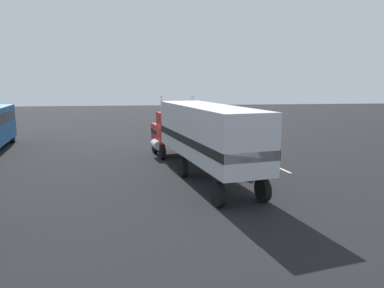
% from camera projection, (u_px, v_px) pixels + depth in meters
% --- Properties ---
extents(ground_plane, '(120.00, 120.00, 0.00)m').
position_uv_depth(ground_plane, '(170.00, 157.00, 25.75)').
color(ground_plane, black).
extents(lane_stripe_near, '(4.33, 1.09, 0.01)m').
position_uv_depth(lane_stripe_near, '(219.00, 158.00, 25.46)').
color(lane_stripe_near, silver).
rests_on(lane_stripe_near, ground_plane).
extents(lane_stripe_mid, '(4.37, 0.82, 0.01)m').
position_uv_depth(lane_stripe_mid, '(273.00, 165.00, 23.20)').
color(lane_stripe_mid, silver).
rests_on(lane_stripe_mid, ground_plane).
extents(semi_truck, '(14.37, 5.34, 4.50)m').
position_uv_depth(semi_truck, '(200.00, 132.00, 20.35)').
color(semi_truck, '#B21919').
rests_on(semi_truck, ground_plane).
extents(person_bystander, '(0.35, 0.47, 1.63)m').
position_uv_depth(person_bystander, '(237.00, 160.00, 20.63)').
color(person_bystander, black).
rests_on(person_bystander, ground_plane).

